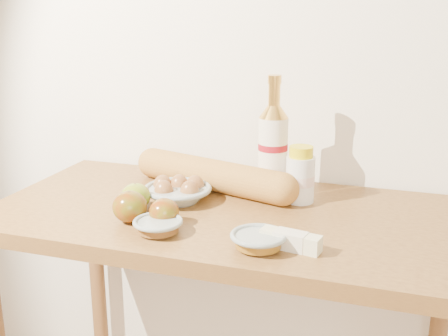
{
  "coord_description": "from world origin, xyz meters",
  "views": [
    {
      "loc": [
        0.4,
        -0.09,
        1.41
      ],
      "look_at": [
        0.0,
        1.15,
        1.02
      ],
      "focal_mm": 45.0,
      "sensor_mm": 36.0,
      "label": 1
    }
  ],
  "objects_px": {
    "cream_bottle": "(300,176)",
    "bourbon_bottle": "(273,147)",
    "egg_bowl": "(178,191)",
    "baguette": "(213,175)",
    "table": "(228,255)"
  },
  "relations": [
    {
      "from": "bourbon_bottle",
      "to": "cream_bottle",
      "type": "height_order",
      "value": "bourbon_bottle"
    },
    {
      "from": "bourbon_bottle",
      "to": "cream_bottle",
      "type": "relative_size",
      "value": 2.17
    },
    {
      "from": "table",
      "to": "baguette",
      "type": "bearing_deg",
      "value": 122.32
    },
    {
      "from": "bourbon_bottle",
      "to": "baguette",
      "type": "xyz_separation_m",
      "value": [
        -0.16,
        -0.02,
        -0.09
      ]
    },
    {
      "from": "bourbon_bottle",
      "to": "egg_bowl",
      "type": "xyz_separation_m",
      "value": [
        -0.22,
        -0.13,
        -0.11
      ]
    },
    {
      "from": "cream_bottle",
      "to": "egg_bowl",
      "type": "relative_size",
      "value": 0.67
    },
    {
      "from": "bourbon_bottle",
      "to": "egg_bowl",
      "type": "distance_m",
      "value": 0.28
    },
    {
      "from": "baguette",
      "to": "egg_bowl",
      "type": "bearing_deg",
      "value": -101.16
    },
    {
      "from": "egg_bowl",
      "to": "bourbon_bottle",
      "type": "bearing_deg",
      "value": 30.32
    },
    {
      "from": "table",
      "to": "egg_bowl",
      "type": "relative_size",
      "value": 5.4
    },
    {
      "from": "table",
      "to": "egg_bowl",
      "type": "bearing_deg",
      "value": 169.83
    },
    {
      "from": "cream_bottle",
      "to": "egg_bowl",
      "type": "height_order",
      "value": "cream_bottle"
    },
    {
      "from": "egg_bowl",
      "to": "cream_bottle",
      "type": "bearing_deg",
      "value": 17.46
    },
    {
      "from": "cream_bottle",
      "to": "bourbon_bottle",
      "type": "bearing_deg",
      "value": 135.08
    },
    {
      "from": "cream_bottle",
      "to": "egg_bowl",
      "type": "bearing_deg",
      "value": 175.07
    }
  ]
}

